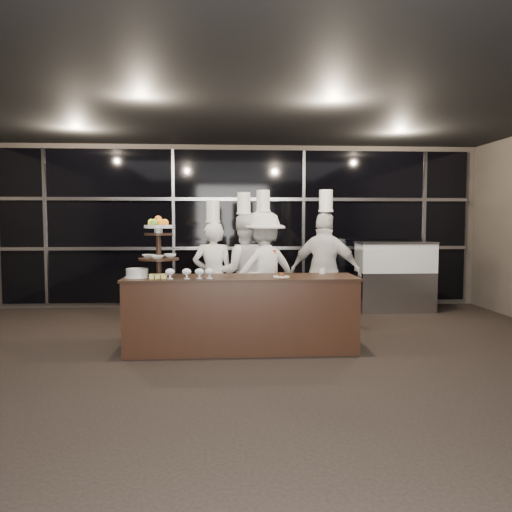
{
  "coord_description": "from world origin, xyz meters",
  "views": [
    {
      "loc": [
        -0.26,
        -4.31,
        1.6
      ],
      "look_at": [
        0.14,
        2.07,
        1.15
      ],
      "focal_mm": 35.0,
      "sensor_mm": 36.0,
      "label": 1
    }
  ],
  "objects": [
    {
      "name": "room",
      "position": [
        0.0,
        0.0,
        1.5
      ],
      "size": [
        10.0,
        10.0,
        10.0
      ],
      "color": "black",
      "rests_on": "ground"
    },
    {
      "name": "window_wall",
      "position": [
        0.0,
        4.94,
        1.5
      ],
      "size": [
        8.6,
        0.1,
        2.8
      ],
      "color": "black",
      "rests_on": "ground"
    },
    {
      "name": "buffet_counter",
      "position": [
        -0.06,
        1.77,
        0.47
      ],
      "size": [
        2.84,
        0.74,
        0.92
      ],
      "color": "black",
      "rests_on": "ground"
    },
    {
      "name": "display_stand",
      "position": [
        -1.06,
        1.77,
        1.34
      ],
      "size": [
        0.48,
        0.48,
        0.74
      ],
      "color": "black",
      "rests_on": "buffet_counter"
    },
    {
      "name": "compotes",
      "position": [
        -0.66,
        1.55,
        1.0
      ],
      "size": [
        0.57,
        0.11,
        0.12
      ],
      "color": "silver",
      "rests_on": "buffet_counter"
    },
    {
      "name": "layer_cake",
      "position": [
        -1.32,
        1.72,
        0.97
      ],
      "size": [
        0.3,
        0.3,
        0.11
      ],
      "color": "white",
      "rests_on": "buffet_counter"
    },
    {
      "name": "pastry_squares",
      "position": [
        -1.05,
        1.61,
        0.95
      ],
      "size": [
        0.2,
        0.13,
        0.05
      ],
      "color": "#FFE97C",
      "rests_on": "buffet_counter"
    },
    {
      "name": "small_plate",
      "position": [
        0.42,
        1.67,
        0.94
      ],
      "size": [
        0.2,
        0.2,
        0.05
      ],
      "color": "white",
      "rests_on": "buffet_counter"
    },
    {
      "name": "chef_cup",
      "position": [
        0.99,
        2.02,
        0.96
      ],
      "size": [
        0.08,
        0.08,
        0.07
      ],
      "primitive_type": "cylinder",
      "color": "white",
      "rests_on": "buffet_counter"
    },
    {
      "name": "display_case",
      "position": [
        2.74,
        4.3,
        0.69
      ],
      "size": [
        1.34,
        0.58,
        1.24
      ],
      "color": "#A5A5AA",
      "rests_on": "ground"
    },
    {
      "name": "chef_a",
      "position": [
        -0.43,
        2.75,
        0.83
      ],
      "size": [
        0.59,
        0.39,
        1.89
      ],
      "color": "silver",
      "rests_on": "ground"
    },
    {
      "name": "chef_b",
      "position": [
        0.01,
        2.83,
        0.87
      ],
      "size": [
        0.85,
        0.67,
        2.0
      ],
      "color": "white",
      "rests_on": "ground"
    },
    {
      "name": "chef_c",
      "position": [
        0.28,
        2.81,
        0.88
      ],
      "size": [
        1.29,
        1.07,
        2.04
      ],
      "color": "silver",
      "rests_on": "ground"
    },
    {
      "name": "chef_d",
      "position": [
        1.15,
        2.64,
        0.88
      ],
      "size": [
        1.1,
        0.81,
        2.04
      ],
      "color": "silver",
      "rests_on": "ground"
    }
  ]
}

